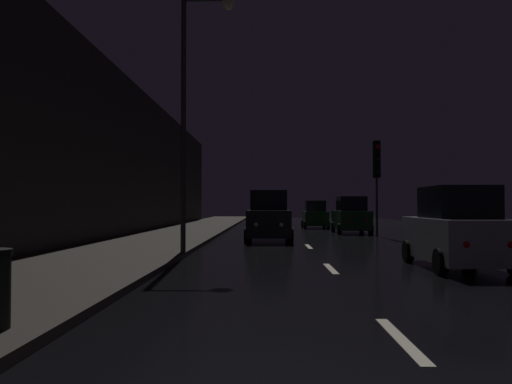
{
  "coord_description": "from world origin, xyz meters",
  "views": [
    {
      "loc": [
        -1.58,
        -3.42,
        1.59
      ],
      "look_at": [
        -2.01,
        16.33,
        2.09
      ],
      "focal_mm": 37.57,
      "sensor_mm": 36.0,
      "label": 1
    }
  ],
  "objects_px": {
    "traffic_light_far_right": "(377,167)",
    "car_approaching_headlights": "(269,218)",
    "car_parked_right_near": "(456,231)",
    "car_parked_right_far": "(351,216)",
    "streetlamp_overhead": "(197,86)",
    "car_distant_taillights": "(315,216)"
  },
  "relations": [
    {
      "from": "car_approaching_headlights",
      "to": "car_distant_taillights",
      "type": "xyz_separation_m",
      "value": [
        3.28,
        13.54,
        -0.15
      ]
    },
    {
      "from": "car_approaching_headlights",
      "to": "car_distant_taillights",
      "type": "bearing_deg",
      "value": 166.4
    },
    {
      "from": "car_parked_right_far",
      "to": "car_distant_taillights",
      "type": "xyz_separation_m",
      "value": [
        -1.46,
        6.83,
        -0.08
      ]
    },
    {
      "from": "streetlamp_overhead",
      "to": "car_distant_taillights",
      "type": "bearing_deg",
      "value": 75.32
    },
    {
      "from": "streetlamp_overhead",
      "to": "car_distant_taillights",
      "type": "distance_m",
      "value": 22.23
    },
    {
      "from": "traffic_light_far_right",
      "to": "car_approaching_headlights",
      "type": "relative_size",
      "value": 1.09
    },
    {
      "from": "car_approaching_headlights",
      "to": "streetlamp_overhead",
      "type": "bearing_deg",
      "value": -16.61
    },
    {
      "from": "streetlamp_overhead",
      "to": "car_distant_taillights",
      "type": "height_order",
      "value": "streetlamp_overhead"
    },
    {
      "from": "car_parked_right_near",
      "to": "car_approaching_headlights",
      "type": "bearing_deg",
      "value": 24.47
    },
    {
      "from": "car_approaching_headlights",
      "to": "car_parked_right_far",
      "type": "distance_m",
      "value": 8.22
    },
    {
      "from": "streetlamp_overhead",
      "to": "traffic_light_far_right",
      "type": "bearing_deg",
      "value": 54.37
    },
    {
      "from": "streetlamp_overhead",
      "to": "car_parked_right_far",
      "type": "xyz_separation_m",
      "value": [
        6.98,
        14.24,
        -4.35
      ]
    },
    {
      "from": "car_parked_right_near",
      "to": "streetlamp_overhead",
      "type": "bearing_deg",
      "value": 67.56
    },
    {
      "from": "car_approaching_headlights",
      "to": "car_parked_right_near",
      "type": "xyz_separation_m",
      "value": [
        4.74,
        -10.41,
        -0.08
      ]
    },
    {
      "from": "traffic_light_far_right",
      "to": "car_approaching_headlights",
      "type": "xyz_separation_m",
      "value": [
        -5.54,
        -3.34,
        -2.53
      ]
    },
    {
      "from": "car_parked_right_near",
      "to": "traffic_light_far_right",
      "type": "bearing_deg",
      "value": -3.34
    },
    {
      "from": "car_approaching_headlights",
      "to": "traffic_light_far_right",
      "type": "bearing_deg",
      "value": 121.06
    },
    {
      "from": "traffic_light_far_right",
      "to": "car_distant_taillights",
      "type": "distance_m",
      "value": 10.8
    },
    {
      "from": "streetlamp_overhead",
      "to": "car_approaching_headlights",
      "type": "distance_m",
      "value": 8.94
    },
    {
      "from": "car_parked_right_far",
      "to": "car_distant_taillights",
      "type": "height_order",
      "value": "car_parked_right_far"
    },
    {
      "from": "car_distant_taillights",
      "to": "streetlamp_overhead",
      "type": "bearing_deg",
      "value": 165.32
    },
    {
      "from": "car_parked_right_near",
      "to": "car_parked_right_far",
      "type": "bearing_deg",
      "value": -0.0
    }
  ]
}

